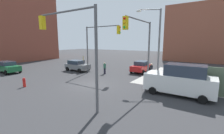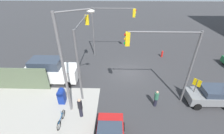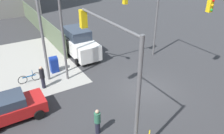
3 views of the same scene
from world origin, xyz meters
TOP-DOWN VIEW (x-y plane):
  - ground_plane at (0.00, 0.00)m, footprint 120.00×120.00m
  - traffic_signal_nw_corner at (-2.40, 4.50)m, footprint 5.51×0.36m
  - traffic_signal_se_corner at (2.37, -4.50)m, footprint 5.57×0.36m
  - traffic_signal_ne_corner at (4.50, 2.28)m, footprint 0.36×5.79m
  - street_lamp_corner at (4.89, 5.60)m, footprint 2.40×1.57m
  - warning_sign_two_way at (-5.40, 4.52)m, footprint 0.48×0.48m
  - mailbox_blue at (6.20, 5.00)m, footprint 0.56×0.64m
  - fire_hydrant at (-5.00, -4.20)m, footprint 0.26×0.26m
  - coupe_gray at (-6.85, 4.67)m, footprint 3.85×2.02m
  - van_white_delivery at (8.24, 1.80)m, footprint 5.40×2.32m
  - pedestrian_crossing at (4.20, 6.50)m, footprint 0.36×0.36m
  - pedestrian_waiting at (-2.00, 5.20)m, footprint 0.36×0.36m
  - bicycle_leaning_on_fence at (5.60, 7.20)m, footprint 0.05×1.75m

SIDE VIEW (x-z plane):
  - ground_plane at x=0.00m, z-range 0.00..0.00m
  - bicycle_leaning_on_fence at x=5.60m, z-range -0.14..0.83m
  - fire_hydrant at x=-5.00m, z-range 0.02..0.96m
  - mailbox_blue at x=6.20m, z-range 0.05..1.48m
  - coupe_gray at x=-6.85m, z-range 0.03..1.65m
  - pedestrian_waiting at x=-2.00m, z-range 0.03..1.66m
  - pedestrian_crossing at x=4.20m, z-range 0.04..1.86m
  - van_white_delivery at x=8.24m, z-range -0.03..2.59m
  - warning_sign_two_way at x=-5.40m, z-range 0.44..2.84m
  - traffic_signal_nw_corner at x=-2.40m, z-range 1.38..7.88m
  - traffic_signal_se_corner at x=2.37m, z-range 1.39..7.89m
  - traffic_signal_ne_corner at x=4.50m, z-range 1.40..7.90m
  - street_lamp_corner at x=4.89m, z-range 0.70..8.70m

